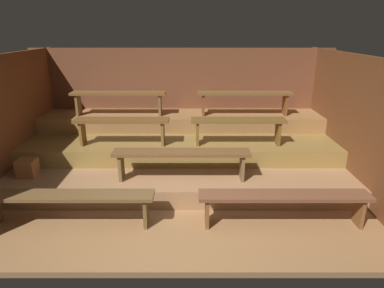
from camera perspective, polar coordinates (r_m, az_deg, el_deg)
name	(u,v)px	position (r m, az deg, el deg)	size (l,w,h in m)	color
ground	(180,185)	(6.28, -1.95, -6.81)	(6.71, 4.83, 0.08)	#9E7045
wall_back	(183,99)	(7.86, -1.54, 7.50)	(6.71, 0.06, 2.27)	brown
wall_left	(6,123)	(6.68, -28.63, 3.16)	(0.06, 4.83, 2.27)	brown
wall_right	(353,123)	(6.48, 25.37, 3.23)	(0.06, 4.83, 2.27)	brown
platform_lower	(181,164)	(6.66, -1.82, -3.41)	(5.91, 3.01, 0.31)	#A77850
platform_middle	(182,142)	(6.99, -1.72, 0.36)	(5.91, 2.08, 0.31)	olive
platform_upper	(182,121)	(7.42, -1.62, 3.93)	(5.91, 1.00, 0.31)	#A17240
bench_floor_left	(69,199)	(5.12, -19.88, -8.63)	(2.39, 0.33, 0.49)	brown
bench_floor_right	(285,199)	(4.99, 15.22, -8.88)	(2.39, 0.33, 0.49)	brown
bench_lower_center	(182,156)	(5.51, -1.69, -2.01)	(2.22, 0.33, 0.49)	brown
bench_middle_left	(122,124)	(6.39, -11.56, 3.32)	(1.73, 0.33, 0.49)	brown
bench_middle_right	(239,124)	(6.31, 7.80, 3.35)	(1.73, 0.33, 0.49)	brown
bench_upper_left	(119,96)	(7.37, -12.10, 7.84)	(1.97, 0.33, 0.49)	brown
bench_upper_right	(245,96)	(7.29, 8.85, 7.91)	(1.97, 0.33, 0.49)	brown
wooden_crate_lower	(28,168)	(6.35, -25.73, -3.60)	(0.29, 0.29, 0.29)	#9A5F32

